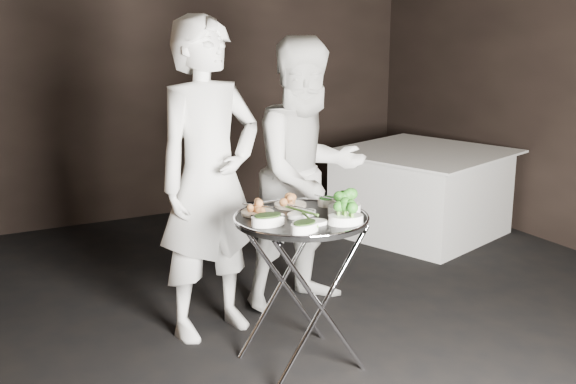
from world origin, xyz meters
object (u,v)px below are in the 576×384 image
tray_stand (301,284)px  waiter_right (308,174)px  dining_table (421,192)px  serving_tray (301,218)px  waiter_left (209,180)px

tray_stand → waiter_right: size_ratio=0.47×
waiter_right → dining_table: waiter_right is taller
serving_tray → dining_table: 2.71m
tray_stand → waiter_left: size_ratio=0.44×
dining_table → tray_stand: bearing=-142.3°
serving_tray → waiter_left: (-0.26, 0.64, 0.11)m
serving_tray → dining_table: size_ratio=0.55×
serving_tray → waiter_right: bearing=58.1°
waiter_left → waiter_right: waiter_left is taller
serving_tray → waiter_left: size_ratio=0.38×
tray_stand → serving_tray: 0.37m
waiter_right → dining_table: bearing=25.0°
serving_tray → waiter_right: waiter_right is taller
serving_tray → waiter_right: 0.89m
waiter_left → dining_table: size_ratio=1.45×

